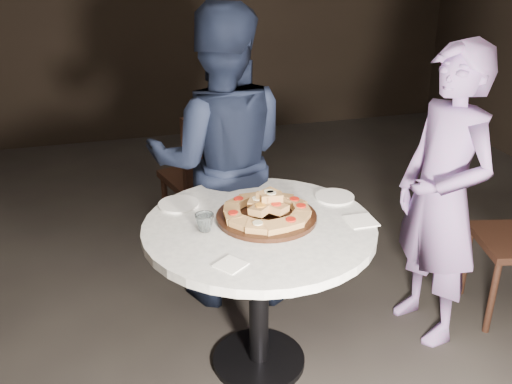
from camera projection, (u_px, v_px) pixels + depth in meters
floor at (270, 349)px, 2.88m from camera, size 7.00×7.00×0.00m
table at (259, 252)px, 2.54m from camera, size 1.24×1.24×0.77m
serving_board at (266, 217)px, 2.52m from camera, size 0.48×0.48×0.02m
focaccia_pile at (267, 208)px, 2.51m from camera, size 0.39×0.39×0.11m
plate_left at (179, 204)px, 2.65m from camera, size 0.23×0.23×0.01m
plate_right at (335, 197)px, 2.72m from camera, size 0.20×0.20×0.01m
water_glass at (205, 222)px, 2.41m from camera, size 0.09×0.09×0.08m
napkin_near at (231, 265)px, 2.17m from camera, size 0.14×0.14×0.01m
napkin_far at (361, 221)px, 2.50m from camera, size 0.13×0.13×0.01m
chair_far at (210, 172)px, 3.53m from camera, size 0.57×0.58×0.98m
diner_navy at (221, 160)px, 3.03m from camera, size 0.90×0.76×1.63m
diner_teal at (442, 198)px, 2.75m from camera, size 0.43×0.59×1.51m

